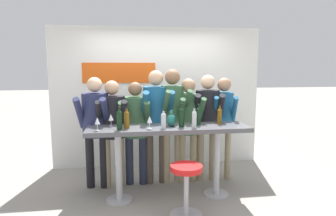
{
  "coord_description": "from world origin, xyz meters",
  "views": [
    {
      "loc": [
        -0.58,
        -4.02,
        1.88
      ],
      "look_at": [
        0.0,
        0.08,
        1.28
      ],
      "focal_mm": 32.0,
      "sensor_mm": 36.0,
      "label": 1
    }
  ],
  "objects_px": {
    "wine_bottle_0": "(119,119)",
    "wine_bottle_1": "(220,115)",
    "wine_bottle_4": "(194,118)",
    "person_center": "(156,115)",
    "person_center_right": "(173,113)",
    "person_rightmost": "(224,116)",
    "wine_bottle_5": "(198,115)",
    "wine_bottle_6": "(182,116)",
    "wine_glass_0": "(97,121)",
    "person_left": "(113,123)",
    "decorative_vase": "(171,120)",
    "person_center_left": "(136,123)",
    "wine_bottle_2": "(127,119)",
    "wine_glass_1": "(111,118)",
    "wine_bottle_3": "(164,120)",
    "person_far_right": "(207,116)",
    "bar_stool": "(186,183)",
    "wine_glass_2": "(150,120)",
    "person_far_left": "(95,121)",
    "tasting_table": "(169,139)",
    "person_right": "(188,119)"
  },
  "relations": [
    {
      "from": "wine_bottle_0",
      "to": "wine_bottle_1",
      "type": "relative_size",
      "value": 1.12
    },
    {
      "from": "wine_bottle_0",
      "to": "wine_bottle_4",
      "type": "height_order",
      "value": "wine_bottle_0"
    },
    {
      "from": "person_center",
      "to": "person_center_right",
      "type": "xyz_separation_m",
      "value": [
        0.26,
        -0.01,
        0.02
      ]
    },
    {
      "from": "person_rightmost",
      "to": "wine_bottle_5",
      "type": "height_order",
      "value": "person_rightmost"
    },
    {
      "from": "wine_bottle_1",
      "to": "wine_bottle_6",
      "type": "height_order",
      "value": "wine_bottle_6"
    },
    {
      "from": "wine_bottle_4",
      "to": "wine_glass_0",
      "type": "relative_size",
      "value": 1.6
    },
    {
      "from": "wine_bottle_5",
      "to": "wine_bottle_0",
      "type": "bearing_deg",
      "value": -171.18
    },
    {
      "from": "person_left",
      "to": "decorative_vase",
      "type": "bearing_deg",
      "value": -29.84
    },
    {
      "from": "person_center_left",
      "to": "wine_bottle_1",
      "type": "xyz_separation_m",
      "value": [
        1.19,
        -0.47,
        0.16
      ]
    },
    {
      "from": "wine_bottle_5",
      "to": "decorative_vase",
      "type": "bearing_deg",
      "value": -174.59
    },
    {
      "from": "person_center",
      "to": "wine_bottle_2",
      "type": "relative_size",
      "value": 6.44
    },
    {
      "from": "wine_glass_1",
      "to": "wine_bottle_2",
      "type": "bearing_deg",
      "value": -33.6
    },
    {
      "from": "wine_bottle_1",
      "to": "wine_bottle_3",
      "type": "relative_size",
      "value": 1.08
    },
    {
      "from": "person_far_right",
      "to": "wine_bottle_1",
      "type": "height_order",
      "value": "person_far_right"
    },
    {
      "from": "person_center_left",
      "to": "person_center",
      "type": "xyz_separation_m",
      "value": [
        0.32,
        0.0,
        0.12
      ]
    },
    {
      "from": "person_rightmost",
      "to": "bar_stool",
      "type": "bearing_deg",
      "value": -114.56
    },
    {
      "from": "bar_stool",
      "to": "wine_glass_2",
      "type": "xyz_separation_m",
      "value": [
        -0.41,
        0.45,
        0.72
      ]
    },
    {
      "from": "person_far_left",
      "to": "wine_bottle_2",
      "type": "relative_size",
      "value": 6.09
    },
    {
      "from": "person_center_right",
      "to": "wine_bottle_0",
      "type": "height_order",
      "value": "person_center_right"
    },
    {
      "from": "person_far_right",
      "to": "wine_glass_2",
      "type": "xyz_separation_m",
      "value": [
        -0.98,
        -0.7,
        0.09
      ]
    },
    {
      "from": "person_left",
      "to": "wine_bottle_1",
      "type": "distance_m",
      "value": 1.6
    },
    {
      "from": "person_center",
      "to": "wine_bottle_6",
      "type": "relative_size",
      "value": 5.61
    },
    {
      "from": "tasting_table",
      "to": "person_rightmost",
      "type": "bearing_deg",
      "value": 30.86
    },
    {
      "from": "person_left",
      "to": "wine_bottle_1",
      "type": "relative_size",
      "value": 6.0
    },
    {
      "from": "wine_glass_2",
      "to": "wine_glass_0",
      "type": "bearing_deg",
      "value": -179.54
    },
    {
      "from": "person_far_right",
      "to": "person_left",
      "type": "bearing_deg",
      "value": -168.71
    },
    {
      "from": "bar_stool",
      "to": "wine_bottle_5",
      "type": "height_order",
      "value": "wine_bottle_5"
    },
    {
      "from": "person_left",
      "to": "person_rightmost",
      "type": "xyz_separation_m",
      "value": [
        1.77,
        0.09,
        0.04
      ]
    },
    {
      "from": "person_center_right",
      "to": "wine_bottle_4",
      "type": "height_order",
      "value": "person_center_right"
    },
    {
      "from": "wine_bottle_3",
      "to": "wine_bottle_4",
      "type": "height_order",
      "value": "wine_bottle_4"
    },
    {
      "from": "person_rightmost",
      "to": "wine_bottle_0",
      "type": "bearing_deg",
      "value": -145.58
    },
    {
      "from": "person_rightmost",
      "to": "wine_bottle_0",
      "type": "relative_size",
      "value": 5.43
    },
    {
      "from": "wine_bottle_1",
      "to": "wine_glass_1",
      "type": "height_order",
      "value": "wine_bottle_1"
    },
    {
      "from": "person_far_left",
      "to": "wine_glass_1",
      "type": "bearing_deg",
      "value": -48.77
    },
    {
      "from": "person_far_left",
      "to": "tasting_table",
      "type": "bearing_deg",
      "value": -17.44
    },
    {
      "from": "wine_bottle_0",
      "to": "decorative_vase",
      "type": "bearing_deg",
      "value": 10.7
    },
    {
      "from": "wine_bottle_3",
      "to": "person_center_right",
      "type": "bearing_deg",
      "value": 71.07
    },
    {
      "from": "bar_stool",
      "to": "person_far_left",
      "type": "height_order",
      "value": "person_far_left"
    },
    {
      "from": "bar_stool",
      "to": "person_left",
      "type": "distance_m",
      "value": 1.52
    },
    {
      "from": "wine_bottle_5",
      "to": "wine_glass_0",
      "type": "height_order",
      "value": "wine_bottle_5"
    },
    {
      "from": "wine_bottle_1",
      "to": "wine_bottle_5",
      "type": "height_order",
      "value": "wine_bottle_5"
    },
    {
      "from": "person_right",
      "to": "person_far_right",
      "type": "relative_size",
      "value": 0.97
    },
    {
      "from": "person_right",
      "to": "decorative_vase",
      "type": "bearing_deg",
      "value": -127.46
    },
    {
      "from": "person_far_right",
      "to": "person_rightmost",
      "type": "bearing_deg",
      "value": 8.94
    },
    {
      "from": "person_far_left",
      "to": "wine_glass_2",
      "type": "relative_size",
      "value": 9.63
    },
    {
      "from": "decorative_vase",
      "to": "wine_bottle_5",
      "type": "bearing_deg",
      "value": 5.41
    },
    {
      "from": "wine_bottle_4",
      "to": "person_center_right",
      "type": "bearing_deg",
      "value": 106.13
    },
    {
      "from": "wine_bottle_1",
      "to": "person_center_right",
      "type": "bearing_deg",
      "value": 143.42
    },
    {
      "from": "wine_bottle_0",
      "to": "wine_glass_1",
      "type": "height_order",
      "value": "wine_bottle_0"
    },
    {
      "from": "person_center_left",
      "to": "person_center_right",
      "type": "distance_m",
      "value": 0.6
    }
  ]
}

